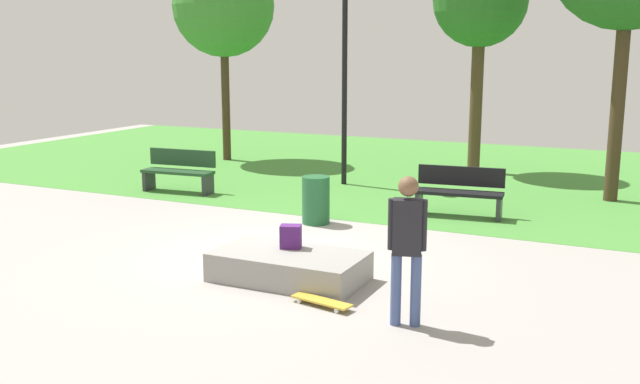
# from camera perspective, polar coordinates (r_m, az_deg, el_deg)

# --- Properties ---
(ground_plane) EXTENTS (28.00, 28.00, 0.00)m
(ground_plane) POSITION_cam_1_polar(r_m,az_deg,el_deg) (11.05, -3.50, -4.79)
(ground_plane) COLOR #9E9993
(grass_lawn) EXTENTS (26.60, 11.67, 0.01)m
(grass_lawn) POSITION_cam_1_polar(r_m,az_deg,el_deg) (18.45, 8.87, 1.65)
(grass_lawn) COLOR #478C38
(grass_lawn) RESTS_ON ground_plane
(concrete_ledge) EXTENTS (2.00, 1.10, 0.39)m
(concrete_ledge) POSITION_cam_1_polar(r_m,az_deg,el_deg) (9.70, -2.47, -5.91)
(concrete_ledge) COLOR gray
(concrete_ledge) RESTS_ON ground_plane
(backpack_on_ledge) EXTENTS (0.33, 0.28, 0.32)m
(backpack_on_ledge) POSITION_cam_1_polar(r_m,az_deg,el_deg) (9.82, -2.33, -3.55)
(backpack_on_ledge) COLOR #4C1E66
(backpack_on_ledge) RESTS_ON concrete_ledge
(skater_performing_trick) EXTENTS (0.41, 0.29, 1.71)m
(skater_performing_trick) POSITION_cam_1_polar(r_m,az_deg,el_deg) (7.99, 6.91, -3.75)
(skater_performing_trick) COLOR #3F5184
(skater_performing_trick) RESTS_ON ground_plane
(skateboard_by_ledge) EXTENTS (0.82, 0.35, 0.08)m
(skateboard_by_ledge) POSITION_cam_1_polar(r_m,az_deg,el_deg) (8.79, 0.12, -8.64)
(skateboard_by_ledge) COLOR gold
(skateboard_by_ledge) RESTS_ON ground_plane
(park_bench_far_left) EXTENTS (1.63, 0.60, 0.91)m
(park_bench_far_left) POSITION_cam_1_polar(r_m,az_deg,el_deg) (15.83, -11.08, 1.73)
(park_bench_far_left) COLOR #1E4223
(park_bench_far_left) RESTS_ON ground_plane
(park_bench_near_path) EXTENTS (1.64, 0.64, 0.91)m
(park_bench_near_path) POSITION_cam_1_polar(r_m,az_deg,el_deg) (13.52, 10.98, 0.11)
(park_bench_near_path) COLOR black
(park_bench_near_path) RESTS_ON ground_plane
(tree_leaning_ash) EXTENTS (2.73, 2.73, 5.55)m
(tree_leaning_ash) POSITION_cam_1_polar(r_m,az_deg,el_deg) (20.07, -7.66, 14.37)
(tree_leaning_ash) COLOR #42301E
(tree_leaning_ash) RESTS_ON grass_lawn
(tree_young_birch) EXTENTS (2.29, 2.29, 5.36)m
(tree_young_birch) POSITION_cam_1_polar(r_m,az_deg,el_deg) (18.36, 12.58, 14.46)
(tree_young_birch) COLOR #4C3823
(tree_young_birch) RESTS_ON grass_lawn
(lamp_post) EXTENTS (0.28, 0.28, 4.72)m
(lamp_post) POSITION_cam_1_polar(r_m,az_deg,el_deg) (16.22, 1.97, 10.50)
(lamp_post) COLOR black
(lamp_post) RESTS_ON ground_plane
(trash_bin) EXTENTS (0.49, 0.49, 0.85)m
(trash_bin) POSITION_cam_1_polar(r_m,az_deg,el_deg) (12.74, -0.33, -0.64)
(trash_bin) COLOR #1E592D
(trash_bin) RESTS_ON ground_plane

